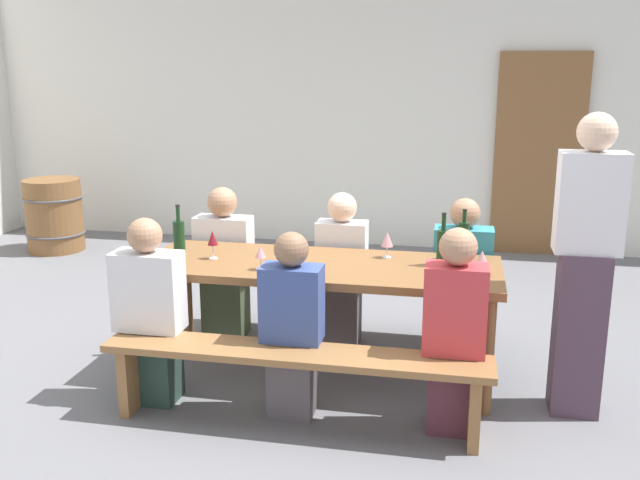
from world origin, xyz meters
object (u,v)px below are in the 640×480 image
(wine_glass_1, at_px, (213,239))
(bench_near, at_px, (294,366))
(seated_guest_near_0, at_px, (150,316))
(tasting_table, at_px, (320,274))
(seated_guest_near_2, at_px, (454,335))
(wine_bottle_1, at_px, (179,235))
(wine_barrel, at_px, (54,215))
(seated_guest_near_1, at_px, (292,329))
(seated_guest_far_0, at_px, (224,266))
(wine_bottle_0, at_px, (443,247))
(wine_glass_3, at_px, (387,240))
(seated_guest_far_1, at_px, (342,272))
(wooden_door, at_px, (539,155))
(wine_bottle_2, at_px, (463,240))
(bench_far, at_px, (339,289))
(seated_guest_far_2, at_px, (462,281))
(wine_glass_2, at_px, (260,253))
(wine_glass_0, at_px, (482,258))
(standing_host, at_px, (584,271))

(wine_glass_1, bearing_deg, bench_near, -43.83)
(bench_near, relative_size, seated_guest_near_0, 1.92)
(tasting_table, bearing_deg, seated_guest_near_2, -33.04)
(wine_bottle_1, height_order, wine_barrel, wine_bottle_1)
(seated_guest_near_1, xyz_separation_m, seated_guest_far_0, (-0.78, 1.10, 0.02))
(wine_bottle_0, relative_size, wine_barrel, 0.43)
(tasting_table, distance_m, wine_glass_3, 0.49)
(bench_near, xyz_separation_m, seated_guest_far_1, (0.04, 1.25, 0.17))
(tasting_table, height_order, wine_bottle_1, wine_bottle_1)
(seated_guest_far_1, xyz_separation_m, wine_barrel, (-3.49, 1.99, -0.14))
(tasting_table, height_order, seated_guest_near_2, seated_guest_near_2)
(wooden_door, height_order, wine_bottle_2, wooden_door)
(bench_far, height_order, seated_guest_far_2, seated_guest_far_2)
(wooden_door, bearing_deg, wine_glass_1, -123.68)
(seated_guest_near_0, height_order, seated_guest_far_1, seated_guest_near_0)
(wine_glass_2, relative_size, seated_guest_far_2, 0.13)
(bench_near, relative_size, wine_glass_0, 14.76)
(seated_guest_far_2, bearing_deg, bench_near, -35.13)
(seated_guest_near_2, bearing_deg, wine_barrel, 54.24)
(wine_bottle_1, relative_size, wine_bottle_2, 0.97)
(tasting_table, relative_size, wine_bottle_0, 6.72)
(wine_bottle_1, bearing_deg, wooden_door, 52.04)
(wine_glass_1, distance_m, wine_barrel, 3.80)
(wine_glass_2, distance_m, seated_guest_near_1, 0.55)
(bench_far, relative_size, wine_glass_3, 12.43)
(bench_far, distance_m, seated_guest_far_2, 0.91)
(wine_glass_0, distance_m, wine_glass_1, 1.68)
(standing_host, height_order, wine_barrel, standing_host)
(standing_host, bearing_deg, tasting_table, -7.29)
(wooden_door, xyz_separation_m, wine_barrel, (-5.07, -0.89, -0.66))
(wooden_door, xyz_separation_m, standing_host, (-0.08, -3.63, -0.20))
(bench_far, height_order, wine_glass_2, wine_glass_2)
(seated_guest_near_1, relative_size, seated_guest_far_2, 0.98)
(bench_near, relative_size, wine_bottle_1, 6.79)
(wine_barrel, bearing_deg, bench_near, -43.27)
(tasting_table, bearing_deg, bench_near, -90.00)
(bench_near, distance_m, seated_guest_near_1, 0.22)
(wooden_door, height_order, standing_host, wooden_door)
(seated_guest_near_2, height_order, seated_guest_far_1, seated_guest_near_2)
(seated_guest_far_0, relative_size, standing_host, 0.65)
(wine_bottle_2, xyz_separation_m, wine_glass_0, (0.11, -0.32, -0.03))
(wine_bottle_2, xyz_separation_m, seated_guest_near_1, (-0.93, -0.83, -0.36))
(standing_host, bearing_deg, wine_barrel, -28.77)
(wine_bottle_2, height_order, wine_barrel, wine_bottle_2)
(wine_bottle_1, distance_m, wine_glass_2, 0.73)
(seated_guest_near_0, relative_size, seated_guest_near_2, 0.98)
(tasting_table, distance_m, bench_near, 0.77)
(wine_glass_3, relative_size, seated_guest_near_1, 0.16)
(wine_glass_1, height_order, seated_guest_near_0, seated_guest_near_0)
(wine_glass_2, height_order, wine_glass_3, wine_glass_3)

